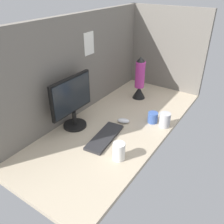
% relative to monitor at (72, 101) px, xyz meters
% --- Properties ---
extents(ground_plane, '(1.80, 0.80, 0.03)m').
position_rel_monitor_xyz_m(ground_plane, '(0.23, -0.25, -0.24)').
color(ground_plane, tan).
extents(cubicle_wall_back, '(1.80, 0.06, 0.79)m').
position_rel_monitor_xyz_m(cubicle_wall_back, '(0.23, 0.12, 0.17)').
color(cubicle_wall_back, slate).
rests_on(cubicle_wall_back, ground_plane).
extents(cubicle_wall_side, '(0.05, 0.80, 0.79)m').
position_rel_monitor_xyz_m(cubicle_wall_side, '(1.10, -0.25, 0.17)').
color(cubicle_wall_side, slate).
rests_on(cubicle_wall_side, ground_plane).
extents(monitor, '(0.40, 0.18, 0.40)m').
position_rel_monitor_xyz_m(monitor, '(0.00, 0.00, 0.00)').
color(monitor, black).
rests_on(monitor, ground_plane).
extents(keyboard, '(0.38, 0.17, 0.02)m').
position_rel_monitor_xyz_m(keyboard, '(-0.00, -0.29, -0.21)').
color(keyboard, '#262628').
rests_on(keyboard, ground_plane).
extents(mouse, '(0.09, 0.11, 0.03)m').
position_rel_monitor_xyz_m(mouse, '(0.25, -0.29, -0.20)').
color(mouse, silver).
rests_on(mouse, ground_plane).
extents(mug_ceramic_blue, '(0.08, 0.08, 0.09)m').
position_rel_monitor_xyz_m(mug_ceramic_blue, '(0.39, -0.48, -0.18)').
color(mug_ceramic_blue, '#38569E').
rests_on(mug_ceramic_blue, ground_plane).
extents(mug_steel, '(0.08, 0.08, 0.11)m').
position_rel_monitor_xyz_m(mug_steel, '(0.39, -0.59, -0.16)').
color(mug_steel, '#B2B2B7').
rests_on(mug_steel, ground_plane).
extents(mug_ceramic_white, '(0.12, 0.08, 0.12)m').
position_rel_monitor_xyz_m(mug_ceramic_white, '(-0.13, -0.49, -0.16)').
color(mug_ceramic_white, white).
rests_on(mug_ceramic_white, ground_plane).
extents(lava_lamp, '(0.12, 0.12, 0.40)m').
position_rel_monitor_xyz_m(lava_lamp, '(0.72, -0.18, -0.05)').
color(lava_lamp, black).
rests_on(lava_lamp, ground_plane).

